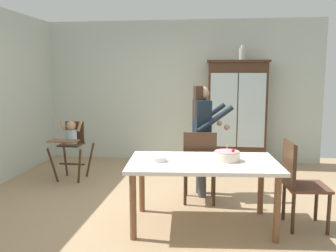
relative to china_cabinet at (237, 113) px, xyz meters
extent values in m
plane|color=tan|center=(-1.07, -2.37, -0.97)|extent=(6.24, 6.24, 0.00)
cube|color=beige|center=(-1.07, 0.26, 0.38)|extent=(5.32, 0.06, 2.70)
cube|color=#422819|center=(0.00, 0.00, -0.03)|extent=(1.05, 0.42, 1.89)
cube|color=#422819|center=(0.00, 0.00, 0.94)|extent=(1.11, 0.48, 0.04)
cube|color=silver|center=(-0.25, -0.21, 0.07)|extent=(0.47, 0.01, 1.33)
cube|color=silver|center=(0.25, -0.21, 0.07)|extent=(0.47, 0.01, 1.33)
cube|color=#422819|center=(0.00, 0.00, 0.07)|extent=(0.97, 0.36, 0.02)
cylinder|color=#B2B7B2|center=(0.08, 0.00, 1.07)|extent=(0.13, 0.13, 0.22)
cylinder|color=#B2B7B2|center=(0.08, 0.00, 1.21)|extent=(0.07, 0.07, 0.05)
cylinder|color=#422819|center=(-2.90, -1.53, -0.69)|extent=(0.14, 0.13, 0.56)
cylinder|color=#422819|center=(-2.46, -1.55, -0.69)|extent=(0.13, 0.14, 0.56)
cylinder|color=#422819|center=(-2.88, -1.09, -0.69)|extent=(0.13, 0.14, 0.56)
cylinder|color=#422819|center=(-2.44, -1.11, -0.69)|extent=(0.14, 0.13, 0.56)
cube|color=#422819|center=(-2.67, -1.32, -0.72)|extent=(0.42, 0.06, 0.02)
cube|color=#422819|center=(-2.67, -1.32, -0.40)|extent=(0.35, 0.35, 0.02)
cube|color=#422819|center=(-2.66, -1.17, -0.22)|extent=(0.31, 0.04, 0.34)
cube|color=brown|center=(-2.68, -1.59, -0.29)|extent=(0.45, 0.26, 0.02)
cylinder|color=#9EBCD1|center=(-2.67, -1.30, -0.28)|extent=(0.17, 0.17, 0.22)
sphere|color=tan|center=(-2.67, -1.30, -0.10)|extent=(0.15, 0.15, 0.15)
cylinder|color=tan|center=(-2.81, -1.30, -0.11)|extent=(0.10, 0.05, 0.17)
cylinder|color=tan|center=(-2.53, -1.31, -0.11)|extent=(0.10, 0.05, 0.17)
cylinder|color=#47474C|center=(-0.56, -1.90, -0.56)|extent=(0.11, 0.11, 0.82)
cylinder|color=#47474C|center=(-0.60, -1.73, -0.56)|extent=(0.11, 0.11, 0.82)
cube|color=#19232D|center=(-0.58, -1.82, 0.11)|extent=(0.28, 0.40, 0.52)
cube|color=white|center=(-0.48, -1.79, 0.11)|extent=(0.02, 0.06, 0.49)
sphere|color=tan|center=(-0.58, -1.82, 0.46)|extent=(0.19, 0.19, 0.19)
cube|color=#382319|center=(-0.63, -1.83, 0.34)|extent=(0.14, 0.22, 0.44)
cylinder|color=#19232D|center=(-0.40, -1.98, 0.12)|extent=(0.49, 0.18, 0.37)
sphere|color=tan|center=(-0.24, -1.94, 0.01)|extent=(0.08, 0.08, 0.08)
cylinder|color=#19232D|center=(-0.49, -1.59, 0.12)|extent=(0.49, 0.18, 0.37)
sphere|color=tan|center=(-0.34, -1.55, 0.01)|extent=(0.08, 0.08, 0.08)
cube|color=silver|center=(-0.53, -2.85, -0.25)|extent=(1.71, 1.09, 0.04)
cylinder|color=brown|center=(-1.22, -3.30, -0.62)|extent=(0.07, 0.07, 0.70)
cylinder|color=brown|center=(0.23, -3.18, -0.62)|extent=(0.07, 0.07, 0.70)
cylinder|color=brown|center=(-1.28, -2.52, -0.62)|extent=(0.07, 0.07, 0.70)
cylinder|color=brown|center=(0.16, -2.40, -0.62)|extent=(0.07, 0.07, 0.70)
cylinder|color=beige|center=(-0.27, -2.80, -0.18)|extent=(0.28, 0.28, 0.10)
cylinder|color=pink|center=(-0.27, -2.80, -0.13)|extent=(0.27, 0.27, 0.01)
cylinder|color=#F2E5CC|center=(-0.27, -2.80, -0.10)|extent=(0.01, 0.01, 0.06)
cone|color=yellow|center=(-0.27, -2.80, -0.05)|extent=(0.02, 0.02, 0.02)
sphere|color=red|center=(-0.20, -2.84, -0.11)|extent=(0.04, 0.04, 0.04)
cylinder|color=silver|center=(-1.01, -2.92, -0.21)|extent=(0.18, 0.18, 0.05)
cylinder|color=#422819|center=(-0.42, -1.86, -0.75)|extent=(0.04, 0.04, 0.45)
cylinder|color=#422819|center=(-0.79, -1.88, -0.75)|extent=(0.04, 0.04, 0.45)
cylinder|color=#422819|center=(-0.40, -2.23, -0.75)|extent=(0.04, 0.04, 0.45)
cylinder|color=#422819|center=(-0.77, -2.25, -0.75)|extent=(0.04, 0.04, 0.45)
cube|color=brown|center=(-0.59, -2.06, -0.51)|extent=(0.46, 0.46, 0.03)
cube|color=#422819|center=(-0.58, -2.26, -0.25)|extent=(0.42, 0.06, 0.48)
cylinder|color=#422819|center=(-0.39, -2.25, -0.25)|extent=(0.03, 0.03, 0.48)
cylinder|color=#422819|center=(-0.77, -2.26, -0.25)|extent=(0.03, 0.03, 0.48)
cylinder|color=#422819|center=(0.80, -2.93, -0.75)|extent=(0.04, 0.04, 0.45)
cylinder|color=#422819|center=(0.77, -2.56, -0.75)|extent=(0.04, 0.04, 0.45)
cylinder|color=#422819|center=(0.43, -2.96, -0.75)|extent=(0.04, 0.04, 0.45)
cylinder|color=#422819|center=(0.41, -2.59, -0.75)|extent=(0.04, 0.04, 0.45)
cube|color=brown|center=(0.60, -2.76, -0.51)|extent=(0.47, 0.47, 0.03)
cube|color=#422819|center=(0.41, -2.77, -0.25)|extent=(0.07, 0.42, 0.48)
cylinder|color=#422819|center=(0.42, -2.96, -0.25)|extent=(0.03, 0.03, 0.48)
cylinder|color=#422819|center=(0.39, -2.58, -0.25)|extent=(0.03, 0.03, 0.48)
camera|label=1|loc=(-0.42, -6.75, 0.72)|focal=38.69mm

